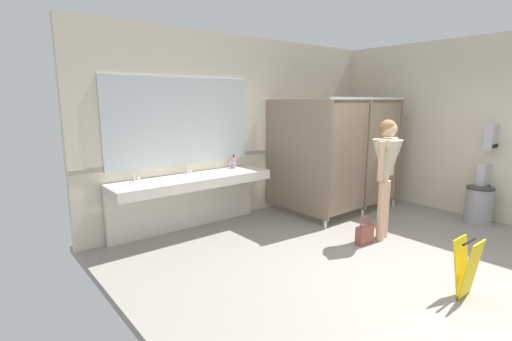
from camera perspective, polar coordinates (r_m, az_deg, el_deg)
ground_plane at (r=5.01m, az=20.06°, el=-13.42°), size 5.96×6.03×0.10m
wall_back at (r=6.45m, az=-0.67°, el=6.72°), size 5.96×0.12×2.97m
wall_side_right at (r=7.12m, az=32.45°, el=5.43°), size 0.12×6.03×2.97m
wall_back_tile_band at (r=6.44m, az=-0.31°, el=2.81°), size 5.96×0.01×0.06m
vanity_counter at (r=5.58m, az=-9.95°, el=-2.98°), size 2.43×0.60×0.96m
mirror_panel at (r=5.62m, az=-11.38°, el=7.49°), size 2.33×0.02×1.28m
bathroom_stalls at (r=6.66m, az=13.21°, el=2.74°), size 1.98×1.47×2.00m
paper_towel_dispenser_upper at (r=6.97m, az=32.70°, el=4.38°), size 0.37×0.13×0.39m
paper_towel_dispenser_lower at (r=7.07m, az=31.83°, el=-0.81°), size 0.38×0.13×0.44m
trash_bin at (r=6.91m, az=31.13°, el=-4.59°), size 0.41×0.41×0.59m
person_standing at (r=5.40m, az=19.46°, el=0.88°), size 0.57×0.50×1.69m
handbag at (r=5.37m, az=16.42°, el=-9.33°), size 0.29×0.10×0.40m
soap_dispenser at (r=6.04m, az=-3.44°, el=1.27°), size 0.07×0.07×0.22m
wet_floor_sign at (r=4.34m, az=29.72°, el=-12.90°), size 0.28×0.19×0.60m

